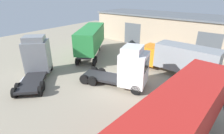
{
  "coord_description": "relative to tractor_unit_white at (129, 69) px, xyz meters",
  "views": [
    {
      "loc": [
        9.99,
        -12.45,
        8.7
      ],
      "look_at": [
        -0.07,
        0.41,
        1.6
      ],
      "focal_mm": 28.0,
      "sensor_mm": 36.0,
      "label": 1
    }
  ],
  "objects": [
    {
      "name": "ground_plane",
      "position": [
        -1.93,
        -0.45,
        -1.96
      ],
      "size": [
        60.0,
        60.0,
        0.0
      ],
      "primitive_type": "plane",
      "color": "gray"
    },
    {
      "name": "warehouse_building",
      "position": [
        -1.93,
        17.56,
        0.61
      ],
      "size": [
        28.34,
        8.55,
        5.12
      ],
      "color": "tan",
      "rests_on": "ground_plane"
    },
    {
      "name": "tractor_unit_white",
      "position": [
        0.0,
        0.0,
        0.0
      ],
      "size": [
        6.91,
        4.18,
        4.17
      ],
      "rotation": [
        0.0,
        0.0,
        0.28
      ],
      "color": "silver",
      "rests_on": "ground_plane"
    },
    {
      "name": "container_trailer_green",
      "position": [
        -9.24,
        4.35,
        0.63
      ],
      "size": [
        7.06,
        9.09,
        4.07
      ],
      "rotation": [
        0.0,
        0.0,
        2.14
      ],
      "color": "#28843D",
      "rests_on": "ground_plane"
    },
    {
      "name": "box_truck_orange",
      "position": [
        2.73,
        5.93,
        -0.04
      ],
      "size": [
        8.44,
        2.77,
        3.39
      ],
      "rotation": [
        0.0,
        0.0,
        3.1
      ],
      "color": "orange",
      "rests_on": "ground_plane"
    },
    {
      "name": "container_trailer_yellow",
      "position": [
        6.37,
        -5.08,
        0.67
      ],
      "size": [
        3.21,
        10.59,
        4.15
      ],
      "rotation": [
        0.0,
        0.0,
        1.5
      ],
      "color": "red",
      "rests_on": "ground_plane"
    },
    {
      "name": "tractor_unit_grey",
      "position": [
        -9.38,
        -3.96,
        0.11
      ],
      "size": [
        6.48,
        6.32,
        4.4
      ],
      "rotation": [
        0.0,
        0.0,
        2.38
      ],
      "color": "gray",
      "rests_on": "ground_plane"
    }
  ]
}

